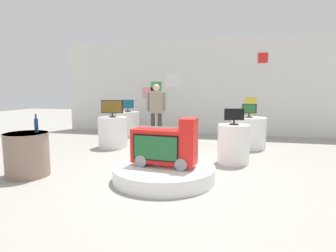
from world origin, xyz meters
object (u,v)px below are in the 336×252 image
display_pedestal_center_rear (233,144)px  display_pedestal_far_right (128,124)px  tv_on_left_rear (249,110)px  bottle_on_side_table (36,125)px  display_pedestal_right_rear (113,132)px  display_pedestal_left_rear (248,133)px  tv_on_far_right (128,105)px  side_table_round (27,154)px  tv_on_center_rear (234,116)px  main_display_pedestal (164,173)px  novelty_firetruck_tv (165,147)px  shopper_browsing_near_truck (156,108)px  tv_on_right_rear (112,107)px

display_pedestal_center_rear → display_pedestal_far_right: bearing=141.6°
tv_on_left_rear → display_pedestal_far_right: tv_on_left_rear is taller
bottle_on_side_table → display_pedestal_right_rear: bearing=83.8°
display_pedestal_left_rear → display_pedestal_right_rear: (-3.45, -0.76, 0.00)m
display_pedestal_far_right → tv_on_far_right: size_ratio=1.72×
tv_on_far_right → side_table_round: size_ratio=0.61×
display_pedestal_center_rear → tv_on_center_rear: 0.58m
main_display_pedestal → novelty_firetruck_tv: (0.02, -0.01, 0.45)m
bottle_on_side_table → tv_on_center_rear: bearing=25.7°
display_pedestal_far_right → tv_on_far_right: tv_on_far_right is taller
side_table_round → main_display_pedestal: bearing=8.1°
display_pedestal_center_rear → shopper_browsing_near_truck: shopper_browsing_near_truck is taller
main_display_pedestal → bottle_on_side_table: size_ratio=5.28×
tv_on_center_rear → bottle_on_side_table: 3.73m
tv_on_left_rear → display_pedestal_center_rear: bearing=-102.2°
tv_on_center_rear → novelty_firetruck_tv: bearing=-127.5°
bottle_on_side_table → main_display_pedestal: bearing=5.4°
tv_on_far_right → tv_on_center_rear: bearing=-38.4°
display_pedestal_left_rear → tv_on_far_right: bearing=164.8°
shopper_browsing_near_truck → tv_on_far_right: bearing=148.1°
tv_on_left_rear → side_table_round: tv_on_left_rear is taller
tv_on_left_rear → display_pedestal_far_right: size_ratio=0.47×
display_pedestal_left_rear → bottle_on_side_table: 4.98m
tv_on_center_rear → display_pedestal_right_rear: size_ratio=0.50×
display_pedestal_left_rear → display_pedestal_center_rear: same height
main_display_pedestal → tv_on_center_rear: size_ratio=4.27×
display_pedestal_right_rear → tv_on_far_right: tv_on_far_right is taller
main_display_pedestal → novelty_firetruck_tv: bearing=-22.9°
side_table_round → bottle_on_side_table: bearing=45.6°
display_pedestal_left_rear → display_pedestal_far_right: size_ratio=1.11×
display_pedestal_left_rear → side_table_round: (-3.84, -3.40, -0.01)m
tv_on_far_right → side_table_round: bearing=-91.4°
display_pedestal_far_right → tv_on_far_right: bearing=-90.7°
display_pedestal_left_rear → shopper_browsing_near_truck: bearing=173.7°
tv_on_left_rear → display_pedestal_right_rear: size_ratio=0.47×
display_pedestal_far_right → side_table_round: display_pedestal_far_right is taller
tv_on_center_rear → shopper_browsing_near_truck: bearing=138.6°
tv_on_center_rear → display_pedestal_right_rear: 3.27m
display_pedestal_center_rear → tv_on_right_rear: tv_on_right_rear is taller
shopper_browsing_near_truck → bottle_on_side_table: bearing=-108.0°
tv_on_center_rear → display_pedestal_far_right: 4.34m
tv_on_left_rear → tv_on_far_right: bearing=164.8°
display_pedestal_center_rear → shopper_browsing_near_truck: (-2.20, 1.94, 0.57)m
tv_on_left_rear → side_table_round: 5.16m
novelty_firetruck_tv → tv_on_left_rear: size_ratio=2.95×
display_pedestal_left_rear → tv_on_right_rear: size_ratio=1.55×
main_display_pedestal → display_pedestal_center_rear: display_pedestal_center_rear is taller
main_display_pedestal → tv_on_left_rear: tv_on_left_rear is taller
tv_on_right_rear → bottle_on_side_table: size_ratio=1.77×
tv_on_center_rear → shopper_browsing_near_truck: 2.94m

